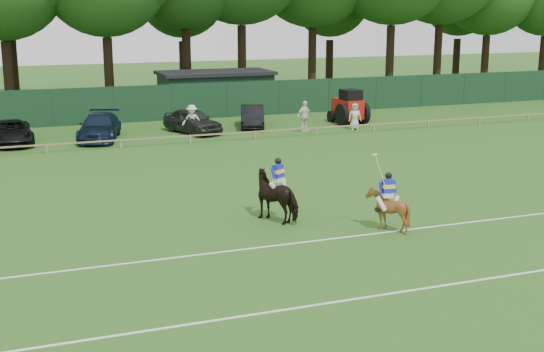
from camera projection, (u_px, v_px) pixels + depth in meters
name	position (u px, v px, depth m)	size (l,w,h in m)	color
ground	(288.00, 234.00, 25.45)	(160.00, 160.00, 0.00)	#1E4C14
horse_dark	(278.00, 196.00, 26.98)	(0.99, 2.18, 1.84)	black
horse_chestnut	(387.00, 209.00, 25.78)	(1.23, 1.38, 1.52)	brown
suv_black	(12.00, 132.00, 41.85)	(2.26, 4.90, 1.36)	black
sedan_navy	(99.00, 127.00, 43.24)	(2.15, 5.28, 1.53)	#101D32
hatch_grey	(192.00, 121.00, 45.48)	(1.81, 4.49, 1.53)	#2A2B2C
estate_black	(252.00, 117.00, 47.66)	(1.50, 4.30, 1.42)	black
spectator_left	(192.00, 120.00, 44.58)	(1.22, 0.70, 1.89)	silver
spectator_mid	(304.00, 116.00, 45.84)	(1.16, 0.48, 1.98)	white
spectator_right	(355.00, 116.00, 46.72)	(0.83, 0.54, 1.71)	beige
rider_dark	(278.00, 175.00, 26.79)	(0.87, 0.63, 1.41)	silver
rider_chestnut	(388.00, 190.00, 25.61)	(0.93, 0.65, 2.05)	silver
pitch_lines	(331.00, 267.00, 22.26)	(60.00, 5.10, 0.01)	silver
pitch_rail	(173.00, 137.00, 41.77)	(62.10, 0.10, 0.50)	#997F5B
perimeter_fence	(143.00, 104.00, 49.80)	(92.08, 0.08, 2.50)	#14351E
utility_shed	(215.00, 91.00, 54.51)	(8.40, 4.40, 3.04)	#14331E
tree_row	(150.00, 106.00, 58.07)	(96.00, 12.00, 21.00)	#26561C
tractor	(349.00, 107.00, 49.04)	(2.03, 2.87, 2.33)	#A5190F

